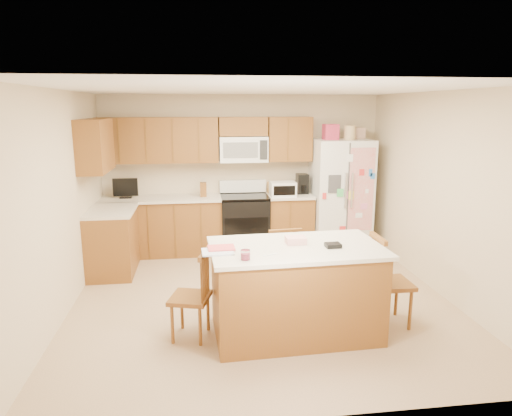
{
  "coord_description": "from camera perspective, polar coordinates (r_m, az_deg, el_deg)",
  "views": [
    {
      "loc": [
        -0.74,
        -5.2,
        2.31
      ],
      "look_at": [
        -0.02,
        0.35,
        1.06
      ],
      "focal_mm": 32.0,
      "sensor_mm": 36.0,
      "label": 1
    }
  ],
  "objects": [
    {
      "name": "ground",
      "position": [
        5.73,
        0.64,
        -11.2
      ],
      "size": [
        4.5,
        4.5,
        0.0
      ],
      "primitive_type": "plane",
      "color": "#937B60",
      "rests_on": "ground"
    },
    {
      "name": "room_shell",
      "position": [
        5.32,
        0.68,
        3.15
      ],
      "size": [
        4.6,
        4.6,
        2.52
      ],
      "color": "beige",
      "rests_on": "ground"
    },
    {
      "name": "cabinetry",
      "position": [
        7.13,
        -9.23,
        1.11
      ],
      "size": [
        3.36,
        1.56,
        2.15
      ],
      "color": "brown",
      "rests_on": "ground"
    },
    {
      "name": "stove",
      "position": [
        7.4,
        -1.46,
        -1.81
      ],
      "size": [
        0.76,
        0.65,
        1.13
      ],
      "color": "black",
      "rests_on": "ground"
    },
    {
      "name": "refrigerator",
      "position": [
        7.57,
        10.49,
        1.77
      ],
      "size": [
        0.9,
        0.79,
        2.04
      ],
      "color": "white",
      "rests_on": "ground"
    },
    {
      "name": "island",
      "position": [
        4.76,
        4.92,
        -10.13
      ],
      "size": [
        1.83,
        1.07,
        1.03
      ],
      "color": "brown",
      "rests_on": "ground"
    },
    {
      "name": "windsor_chair_left",
      "position": [
        4.72,
        -7.96,
        -10.97
      ],
      "size": [
        0.47,
        0.48,
        0.92
      ],
      "color": "brown",
      "rests_on": "ground"
    },
    {
      "name": "windsor_chair_back",
      "position": [
        5.48,
        3.24,
        -7.34
      ],
      "size": [
        0.44,
        0.42,
        0.95
      ],
      "color": "brown",
      "rests_on": "ground"
    },
    {
      "name": "windsor_chair_right",
      "position": [
        5.15,
        16.27,
        -8.93
      ],
      "size": [
        0.41,
        0.43,
        0.99
      ],
      "color": "brown",
      "rests_on": "ground"
    }
  ]
}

